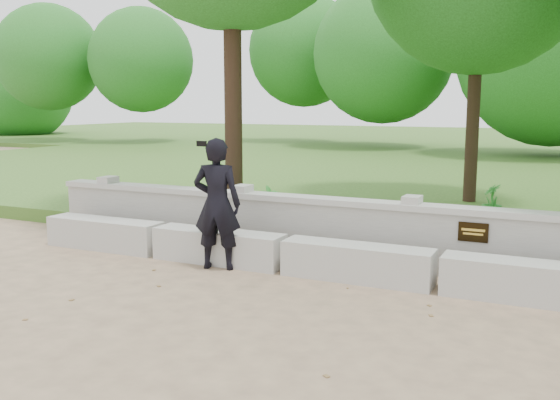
{
  "coord_description": "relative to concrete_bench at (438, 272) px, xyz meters",
  "views": [
    {
      "loc": [
        1.36,
        -5.32,
        2.19
      ],
      "look_at": [
        -2.01,
        1.79,
        0.96
      ],
      "focal_mm": 40.0,
      "sensor_mm": 36.0,
      "label": 1
    }
  ],
  "objects": [
    {
      "name": "shrub_a",
      "position": [
        -2.89,
        1.4,
        0.35
      ],
      "size": [
        0.38,
        0.42,
        0.66
      ],
      "primitive_type": "imported",
      "rotation": [
        0.0,
        0.0,
        1.06
      ],
      "color": "#2F862D",
      "rests_on": "lawn"
    },
    {
      "name": "concrete_bench",
      "position": [
        0.0,
        0.0,
        0.0
      ],
      "size": [
        11.9,
        0.45,
        0.45
      ],
      "color": "beige",
      "rests_on": "ground"
    },
    {
      "name": "shrub_d",
      "position": [
        0.16,
        3.65,
        0.32
      ],
      "size": [
        0.41,
        0.43,
        0.59
      ],
      "primitive_type": "imported",
      "rotation": [
        0.0,
        0.0,
        5.16
      ],
      "color": "#2F862D",
      "rests_on": "lawn"
    },
    {
      "name": "lawn",
      "position": [
        -0.0,
        12.1,
        -0.1
      ],
      "size": [
        40.0,
        22.0,
        0.25
      ],
      "primitive_type": "cube",
      "color": "#30571B",
      "rests_on": "ground"
    },
    {
      "name": "ground",
      "position": [
        -0.0,
        -1.9,
        -0.22
      ],
      "size": [
        80.0,
        80.0,
        0.0
      ],
      "primitive_type": "plane",
      "color": "tan",
      "rests_on": "ground"
    },
    {
      "name": "parapet_wall",
      "position": [
        0.0,
        0.7,
        0.24
      ],
      "size": [
        12.5,
        0.35,
        0.9
      ],
      "color": "#B2AFA8",
      "rests_on": "ground"
    },
    {
      "name": "man_main",
      "position": [
        -2.86,
        -0.26,
        0.65
      ],
      "size": [
        0.72,
        0.66,
        1.75
      ],
      "color": "black",
      "rests_on": "ground"
    }
  ]
}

